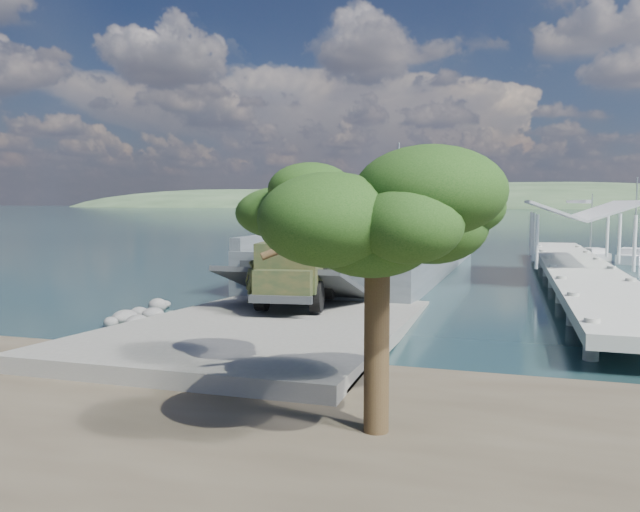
# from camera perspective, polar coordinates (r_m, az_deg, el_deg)

# --- Properties ---
(ground) EXTENTS (1400.00, 1400.00, 0.00)m
(ground) POSITION_cam_1_polar(r_m,az_deg,el_deg) (25.65, -3.45, -6.58)
(ground) COLOR #19343C
(ground) RESTS_ON ground
(boat_ramp) EXTENTS (10.00, 18.00, 0.50)m
(boat_ramp) POSITION_cam_1_polar(r_m,az_deg,el_deg) (24.68, -4.26, -6.45)
(boat_ramp) COLOR slate
(boat_ramp) RESTS_ON ground
(shoreline_rocks) EXTENTS (3.20, 5.60, 0.90)m
(shoreline_rocks) POSITION_cam_1_polar(r_m,az_deg,el_deg) (28.77, -14.82, -5.48)
(shoreline_rocks) COLOR #5A5957
(shoreline_rocks) RESTS_ON ground
(distant_headlands) EXTENTS (1000.00, 240.00, 48.00)m
(distant_headlands) POSITION_cam_1_polar(r_m,az_deg,el_deg) (585.07, 20.81, 4.13)
(distant_headlands) COLOR #334C2F
(distant_headlands) RESTS_ON ground
(pier) EXTENTS (6.40, 44.00, 6.10)m
(pier) POSITION_cam_1_polar(r_m,az_deg,el_deg) (42.72, 22.45, -0.16)
(pier) COLOR #AFB1A6
(pier) RESTS_ON ground
(landing_craft) EXTENTS (10.88, 38.84, 11.45)m
(landing_craft) POSITION_cam_1_polar(r_m,az_deg,el_deg) (47.33, 5.98, -0.15)
(landing_craft) COLOR #495257
(landing_craft) RESTS_ON ground
(military_truck) EXTENTS (3.69, 8.78, 3.95)m
(military_truck) POSITION_cam_1_polar(r_m,az_deg,el_deg) (29.21, -1.60, -0.28)
(military_truck) COLOR black
(military_truck) RESTS_ON boat_ramp
(soldier) EXTENTS (0.69, 0.48, 1.79)m
(soldier) POSITION_cam_1_polar(r_m,az_deg,el_deg) (26.60, -6.19, -3.13)
(soldier) COLOR #1E311B
(soldier) RESTS_ON boat_ramp
(sailboat_near) EXTENTS (3.75, 6.37, 7.47)m
(sailboat_near) POSITION_cam_1_polar(r_m,az_deg,el_deg) (59.40, 26.74, -0.14)
(sailboat_near) COLOR silver
(sailboat_near) RESTS_ON ground
(sailboat_far) EXTENTS (2.95, 5.16, 6.04)m
(sailboat_far) POSITION_cam_1_polar(r_m,az_deg,el_deg) (61.57, 23.52, 0.07)
(sailboat_far) COLOR silver
(sailboat_far) RESTS_ON ground
(overhang_tree) EXTENTS (6.59, 6.07, 5.98)m
(overhang_tree) POSITION_cam_1_polar(r_m,az_deg,el_deg) (13.05, 3.75, 3.48)
(overhang_tree) COLOR #392517
(overhang_tree) RESTS_ON ground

